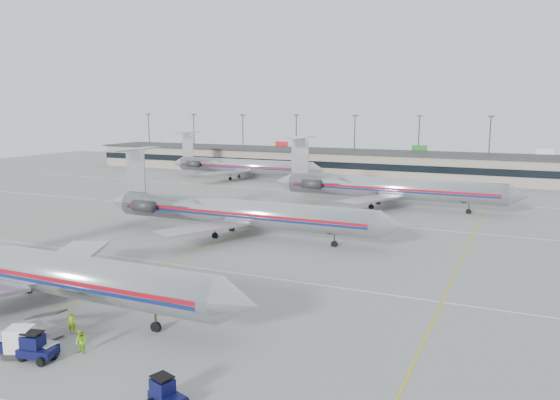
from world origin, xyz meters
The scene contains 16 objects.
ground centered at (0.00, 0.00, 0.00)m, with size 260.00×260.00×0.00m, color gray.
apron_markings centered at (0.00, 10.00, 0.01)m, with size 160.00×0.15×0.02m, color silver.
terminal centered at (0.00, 97.97, 3.16)m, with size 162.00×17.00×6.25m.
light_mast_row centered at (0.00, 112.00, 8.58)m, with size 163.60×0.40×15.28m.
jet_foreground centered at (-3.98, -5.90, 3.45)m, with size 45.49×26.78×11.91m.
jet_second_row centered at (0.59, 24.92, 3.36)m, with size 44.21×26.03×11.57m.
jet_third_row centered at (14.10, 54.77, 3.51)m, with size 44.24×27.21×12.10m.
jet_back_row centered at (-27.27, 78.02, 3.30)m, with size 41.52×25.54×11.35m.
tug_center centered at (6.08, -13.39, 0.92)m, with size 2.69×1.73×2.02m.
tug_right centered at (17.82, -14.56, 0.85)m, with size 2.53×1.78×1.87m.
cart_inner centered at (6.15, -12.66, 0.52)m, with size 1.74×1.21×0.97m.
cart_outer centered at (3.04, -13.33, 0.63)m, with size 2.21×1.61×1.18m.
uld_container centered at (4.61, -13.35, 1.06)m, with size 2.48×2.31×2.10m.
belt_loader centered at (3.03, -10.12, 0.65)m, with size 4.64×1.75×2.41m.
ramp_worker_near centered at (4.93, -8.87, 0.83)m, with size 0.60×0.40×1.65m, color #87C412.
ramp_worker_far centered at (8.19, -11.30, 0.87)m, with size 0.84×0.66×1.74m, color #8BDA14.
Camera 1 is at (36.08, -38.58, 17.22)m, focal length 35.00 mm.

